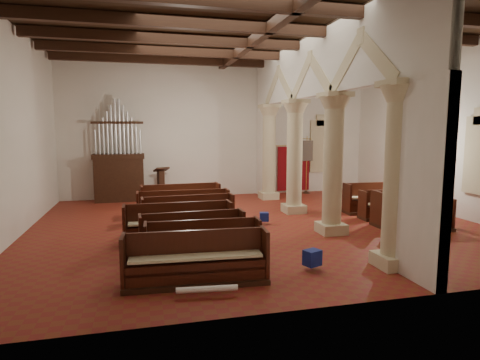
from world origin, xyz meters
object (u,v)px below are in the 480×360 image
at_px(processional_banner, 306,176).
at_px(aisle_pew_0, 422,221).
at_px(pipe_organ, 119,169).
at_px(nave_pew_0, 196,267).
at_px(lectern, 161,186).

bearing_deg(processional_banner, aisle_pew_0, -93.30).
distance_m(pipe_organ, nave_pew_0, 10.16).
xyz_separation_m(processional_banner, aisle_pew_0, (0.52, -7.46, -0.51)).
xyz_separation_m(pipe_organ, nave_pew_0, (1.93, -9.92, -1.03)).
relative_size(pipe_organ, aisle_pew_0, 2.25).
relative_size(processional_banner, aisle_pew_0, 1.38).
bearing_deg(processional_banner, lectern, 172.77).
distance_m(pipe_organ, aisle_pew_0, 11.75).
relative_size(processional_banner, nave_pew_0, 0.94).
bearing_deg(pipe_organ, aisle_pew_0, -39.64).
xyz_separation_m(lectern, processional_banner, (6.77, 0.01, 0.25)).
relative_size(lectern, processional_banner, 0.53).
bearing_deg(processional_banner, nave_pew_0, -130.78).
relative_size(pipe_organ, processional_banner, 1.63).
distance_m(processional_banner, nave_pew_0, 11.90).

